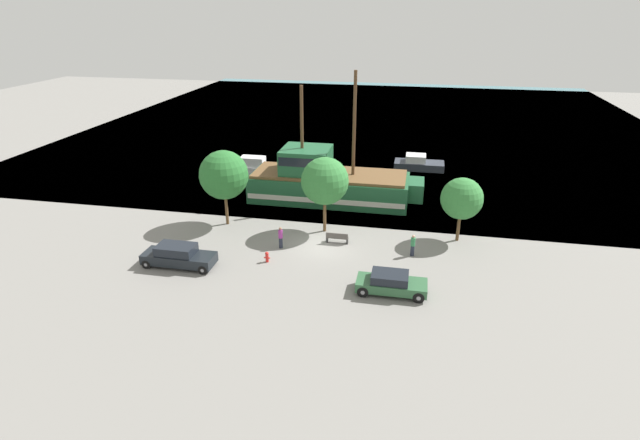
# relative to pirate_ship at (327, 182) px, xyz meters

# --- Properties ---
(ground_plane) EXTENTS (160.00, 160.00, 0.00)m
(ground_plane) POSITION_rel_pirate_ship_xyz_m (1.45, -9.46, -1.70)
(ground_plane) COLOR gray
(water_surface) EXTENTS (80.00, 80.00, 0.00)m
(water_surface) POSITION_rel_pirate_ship_xyz_m (1.45, 34.54, -1.70)
(water_surface) COLOR teal
(water_surface) RESTS_ON ground
(pirate_ship) EXTENTS (15.40, 5.04, 11.48)m
(pirate_ship) POSITION_rel_pirate_ship_xyz_m (0.00, 0.00, 0.00)
(pirate_ship) COLOR #1E5633
(pirate_ship) RESTS_ON water_surface
(moored_boat_dockside) EXTENTS (6.29, 1.85, 1.71)m
(moored_boat_dockside) POSITION_rel_pirate_ship_xyz_m (-8.78, 6.32, -1.07)
(moored_boat_dockside) COLOR silver
(moored_boat_dockside) RESTS_ON water_surface
(moored_boat_outer) EXTENTS (5.25, 2.34, 1.56)m
(moored_boat_outer) POSITION_rel_pirate_ship_xyz_m (8.00, 11.00, -1.12)
(moored_boat_outer) COLOR #2D333D
(moored_boat_outer) RESTS_ON water_surface
(parked_car_curb_front) EXTENTS (4.93, 1.81, 1.53)m
(parked_car_curb_front) POSITION_rel_pirate_ship_xyz_m (-7.62, -14.29, -0.95)
(parked_car_curb_front) COLOR black
(parked_car_curb_front) RESTS_ON ground_plane
(parked_car_curb_mid) EXTENTS (4.32, 1.80, 1.36)m
(parked_car_curb_mid) POSITION_rel_pirate_ship_xyz_m (6.77, -15.01, -1.01)
(parked_car_curb_mid) COLOR #2D5B38
(parked_car_curb_mid) RESTS_ON ground_plane
(fire_hydrant) EXTENTS (0.42, 0.25, 0.76)m
(fire_hydrant) POSITION_rel_pirate_ship_xyz_m (-1.89, -12.60, -1.29)
(fire_hydrant) COLOR red
(fire_hydrant) RESTS_ON ground_plane
(bench_promenade_east) EXTENTS (1.65, 0.45, 0.85)m
(bench_promenade_east) POSITION_rel_pirate_ship_xyz_m (2.38, -8.73, -1.26)
(bench_promenade_east) COLOR #4C4742
(bench_promenade_east) RESTS_ON ground_plane
(pedestrian_walking_near) EXTENTS (0.32, 0.32, 1.61)m
(pedestrian_walking_near) POSITION_rel_pirate_ship_xyz_m (7.94, -9.71, -0.89)
(pedestrian_walking_near) COLOR #232838
(pedestrian_walking_near) RESTS_ON ground_plane
(pedestrian_walking_far) EXTENTS (0.32, 0.32, 1.64)m
(pedestrian_walking_far) POSITION_rel_pirate_ship_xyz_m (-1.53, -10.31, -0.87)
(pedestrian_walking_far) COLOR #232838
(pedestrian_walking_far) RESTS_ON ground_plane
(tree_row_east) EXTENTS (3.85, 3.85, 6.09)m
(tree_row_east) POSITION_rel_pirate_ship_xyz_m (-6.93, -6.94, 2.46)
(tree_row_east) COLOR brown
(tree_row_east) RESTS_ON ground_plane
(tree_row_mideast) EXTENTS (3.64, 3.64, 5.96)m
(tree_row_mideast) POSITION_rel_pirate_ship_xyz_m (1.07, -6.79, 2.43)
(tree_row_mideast) COLOR brown
(tree_row_mideast) RESTS_ON ground_plane
(tree_row_midwest) EXTENTS (3.08, 3.08, 4.91)m
(tree_row_midwest) POSITION_rel_pirate_ship_xyz_m (11.21, -6.50, 1.66)
(tree_row_midwest) COLOR brown
(tree_row_midwest) RESTS_ON ground_plane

